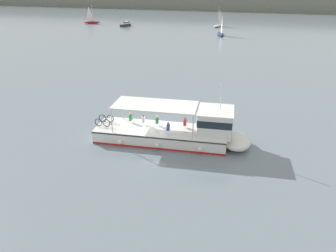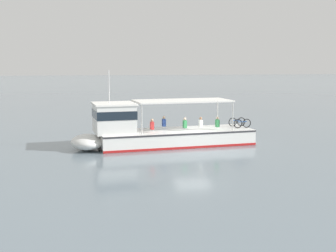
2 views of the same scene
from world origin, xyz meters
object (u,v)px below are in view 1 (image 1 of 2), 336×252
at_px(sailboat_horizon_east, 218,25).
at_px(sailboat_far_right, 221,33).
at_px(ferry_main, 180,131).
at_px(sailboat_near_starboard, 92,21).
at_px(motorboat_near_port, 126,24).

bearing_deg(sailboat_horizon_east, sailboat_far_right, -79.38).
relative_size(ferry_main, sailboat_near_starboard, 2.41).
xyz_separation_m(ferry_main, sailboat_near_starboard, (-44.85, 66.87, -0.48)).
xyz_separation_m(sailboat_far_right, motorboat_near_port, (-28.09, 8.59, 0.00)).
relative_size(ferry_main, sailboat_far_right, 2.41).
height_order(ferry_main, sailboat_near_starboard, sailboat_near_starboard).
bearing_deg(motorboat_near_port, sailboat_far_right, -17.00).
relative_size(sailboat_near_starboard, motorboat_near_port, 1.42).
relative_size(motorboat_near_port, sailboat_horizon_east, 0.70).
height_order(motorboat_near_port, sailboat_horizon_east, sailboat_horizon_east).
xyz_separation_m(sailboat_near_starboard, sailboat_far_right, (40.36, -11.30, 0.00)).
bearing_deg(motorboat_near_port, sailboat_near_starboard, 167.52).
relative_size(sailboat_near_starboard, sailboat_far_right, 1.00).
distance_m(sailboat_near_starboard, sailboat_far_right, 41.91).
distance_m(ferry_main, sailboat_horizon_east, 70.34).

